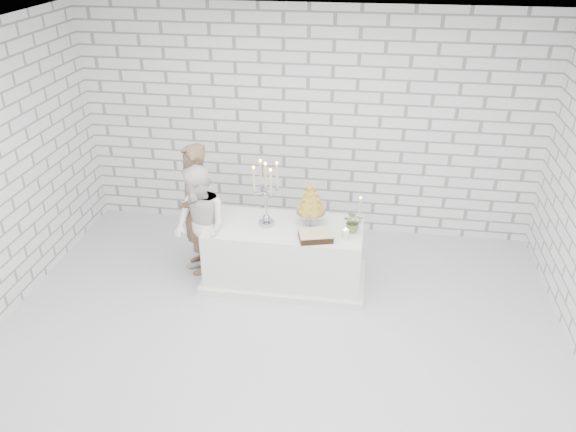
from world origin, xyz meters
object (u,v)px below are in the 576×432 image
object	(u,v)px
candelabra	(266,194)
groom	(195,210)
croquembouche	(311,204)
cake_table	(284,254)
bride	(201,227)

from	to	relation	value
candelabra	groom	bearing A→B (deg)	172.62
groom	croquembouche	size ratio (longest dim) A/B	3.11
candelabra	croquembouche	distance (m)	0.52
cake_table	candelabra	world-z (taller)	candelabra
cake_table	bride	distance (m)	1.03
groom	candelabra	xyz separation A→B (m)	(0.88, -0.11, 0.32)
bride	croquembouche	distance (m)	1.30
cake_table	candelabra	size ratio (longest dim) A/B	2.30
cake_table	bride	xyz separation A→B (m)	(-0.96, -0.14, 0.36)
groom	croquembouche	world-z (taller)	groom
groom	bride	size ratio (longest dim) A/B	1.11
bride	candelabra	distance (m)	0.86
candelabra	cake_table	bearing A→B (deg)	0.00
bride	candelabra	bearing A→B (deg)	54.77
cake_table	croquembouche	distance (m)	0.71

